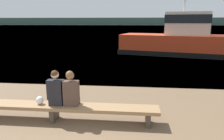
# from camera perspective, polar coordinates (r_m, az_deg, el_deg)

# --- Properties ---
(water_surface) EXTENTS (240.00, 240.00, 0.00)m
(water_surface) POSITION_cam_1_polar(r_m,az_deg,el_deg) (128.95, 5.43, 11.37)
(water_surface) COLOR #386084
(water_surface) RESTS_ON ground
(far_shoreline) EXTENTS (600.00, 12.00, 5.55)m
(far_shoreline) POSITION_cam_1_polar(r_m,az_deg,el_deg) (187.98, 5.62, 12.59)
(far_shoreline) COLOR #384233
(far_shoreline) RESTS_ON ground
(bench_main) EXTENTS (5.80, 0.56, 0.46)m
(bench_main) POSITION_cam_1_polar(r_m,az_deg,el_deg) (6.38, -14.94, -9.47)
(bench_main) COLOR #8E6B47
(bench_main) RESTS_ON ground
(person_left) EXTENTS (0.44, 0.36, 0.99)m
(person_left) POSITION_cam_1_polar(r_m,az_deg,el_deg) (6.17, -14.42, -5.04)
(person_left) COLOR black
(person_left) RESTS_ON bench_main
(person_right) EXTENTS (0.44, 0.36, 0.99)m
(person_right) POSITION_cam_1_polar(r_m,az_deg,el_deg) (6.04, -10.73, -5.20)
(person_right) COLOR #4C382D
(person_right) RESTS_ON bench_main
(shopping_bag) EXTENTS (0.21, 0.18, 0.22)m
(shopping_bag) POSITION_cam_1_polar(r_m,az_deg,el_deg) (6.46, -18.35, -7.52)
(shopping_bag) COLOR white
(shopping_bag) RESTS_ON bench_main
(tugboat_red) EXTENTS (10.30, 5.61, 6.14)m
(tugboat_red) POSITION_cam_1_polar(r_m,az_deg,el_deg) (18.90, 17.68, 7.08)
(tugboat_red) COLOR red
(tugboat_red) RESTS_ON water_surface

